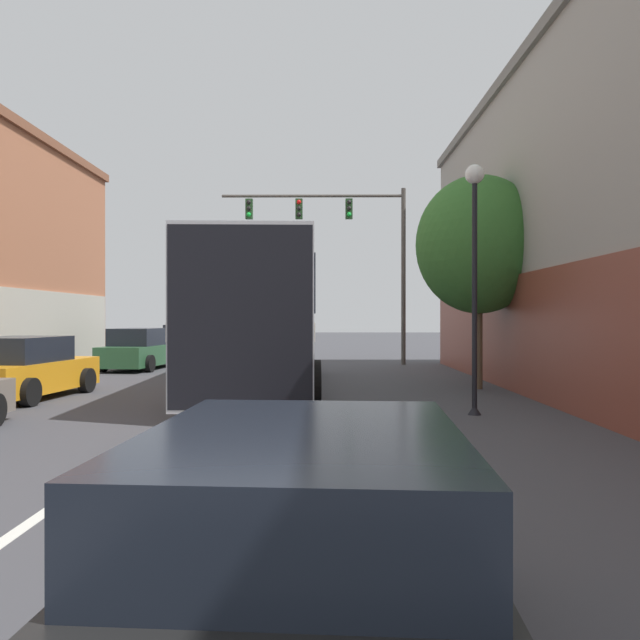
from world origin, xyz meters
name	(u,v)px	position (x,y,z in m)	size (l,w,h in m)	color
lane_center_line	(209,398)	(0.00, 14.48, 0.00)	(0.14, 40.96, 0.01)	silver
bus	(262,314)	(1.03, 16.45, 1.98)	(3.18, 11.68, 3.53)	#B7B7BC
hatchback_foreground	(300,585)	(2.56, 2.92, 0.63)	(2.13, 4.16, 1.32)	black
parked_car_left_near	(23,369)	(-4.28, 14.36, 0.68)	(2.30, 4.20, 1.43)	orange
parked_car_left_mid	(141,350)	(-4.02, 22.74, 0.70)	(2.24, 4.50, 1.49)	#285633
parked_car_left_far	(186,341)	(-4.21, 31.03, 0.71)	(2.22, 4.02, 1.53)	#285633
traffic_signal_gantry	(345,235)	(3.51, 24.94, 5.19)	(7.35, 0.36, 7.04)	#514C47
street_lamp	(475,254)	(5.57, 12.05, 3.10)	(0.37, 0.37, 4.81)	black
street_tree_near	(479,245)	(6.74, 16.45, 3.79)	(3.31, 2.98, 5.61)	brown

